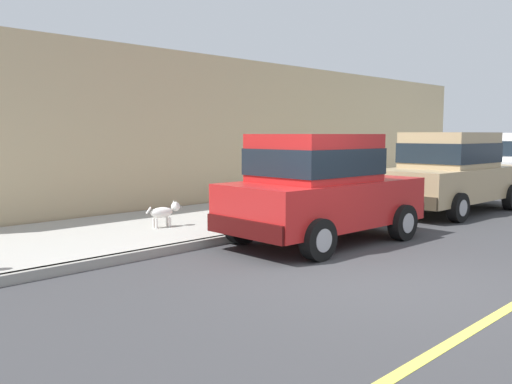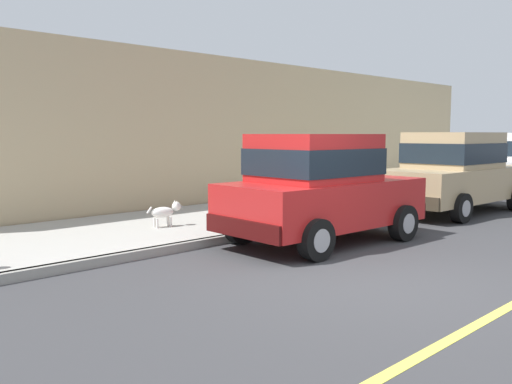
# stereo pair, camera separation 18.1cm
# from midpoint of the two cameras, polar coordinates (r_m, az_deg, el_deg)

# --- Properties ---
(ground_plane) EXTENTS (80.00, 80.00, 0.00)m
(ground_plane) POSITION_cam_midpoint_polar(r_m,az_deg,el_deg) (7.21, 12.21, -9.12)
(ground_plane) COLOR #38383A
(curb) EXTENTS (0.16, 64.00, 0.14)m
(curb) POSITION_cam_midpoint_polar(r_m,az_deg,el_deg) (9.27, -4.70, -5.15)
(curb) COLOR gray
(curb) RESTS_ON ground
(sidewalk) EXTENTS (3.60, 64.00, 0.14)m
(sidewalk) POSITION_cam_midpoint_polar(r_m,az_deg,el_deg) (10.68, -10.97, -3.73)
(sidewalk) COLOR #A8A59E
(sidewalk) RESTS_ON ground
(lane_centre_line) EXTENTS (0.12, 57.60, 0.01)m
(lane_centre_line) POSITION_cam_midpoint_polar(r_m,az_deg,el_deg) (6.52, 24.33, -11.13)
(lane_centre_line) COLOR #E0D64C
(lane_centre_line) RESTS_ON ground
(car_red_hatchback) EXTENTS (2.05, 3.86, 1.88)m
(car_red_hatchback) POSITION_cam_midpoint_polar(r_m,az_deg,el_deg) (9.34, 6.24, 0.54)
(car_red_hatchback) COLOR red
(car_red_hatchback) RESTS_ON ground
(car_tan_sedan) EXTENTS (2.14, 4.65, 1.92)m
(car_tan_sedan) POSITION_cam_midpoint_polar(r_m,az_deg,el_deg) (13.82, 19.46, 2.06)
(car_tan_sedan) COLOR tan
(car_tan_sedan) RESTS_ON ground
(dog_white) EXTENTS (0.27, 0.75, 0.49)m
(dog_white) POSITION_cam_midpoint_polar(r_m,az_deg,el_deg) (10.30, -10.09, -2.06)
(dog_white) COLOR white
(dog_white) RESTS_ON sidewalk
(building_facade) EXTENTS (0.50, 20.00, 3.86)m
(building_facade) POSITION_cam_midpoint_polar(r_m,az_deg,el_deg) (15.80, 1.71, 6.29)
(building_facade) COLOR tan
(building_facade) RESTS_ON ground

